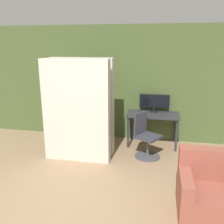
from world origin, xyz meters
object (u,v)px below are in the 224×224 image
monitor (154,102)px  bookshelf (62,105)px  armchair (210,192)px  office_chair (146,139)px  mattress_far (83,107)px  mattress_near (77,111)px

monitor → bookshelf: size_ratio=0.42×
monitor → armchair: monitor is taller
monitor → office_chair: size_ratio=0.75×
mattress_far → armchair: (2.31, -1.64, -0.68)m
office_chair → bookshelf: size_ratio=0.57×
mattress_far → armchair: size_ratio=2.36×
office_chair → bookshelf: (-2.16, 0.89, 0.43)m
office_chair → armchair: office_chair is taller
monitor → mattress_near: 1.93m
bookshelf → monitor: bearing=-0.4°
mattress_near → office_chair: bearing=16.7°
office_chair → mattress_near: size_ratio=0.46×
bookshelf → armchair: bearing=-38.8°
mattress_near → monitor: bearing=41.3°
mattress_near → mattress_far: (0.00, 0.40, -0.00)m
office_chair → mattress_near: 1.52m
mattress_far → bookshelf: bearing=133.3°
monitor → bookshelf: bookshelf is taller
monitor → office_chair: 1.06m
monitor → bookshelf: (-2.28, 0.01, -0.17)m
office_chair → mattress_near: (-1.33, -0.40, 0.63)m
mattress_near → mattress_far: same height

